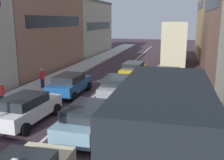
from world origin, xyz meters
name	(u,v)px	position (x,y,z in m)	size (l,w,h in m)	color
sidewalk_left	(67,74)	(-6.70, 20.00, 0.07)	(2.60, 64.00, 0.14)	#BBBBBB
lane_stripe_left	(116,77)	(-1.70, 20.00, 0.01)	(0.16, 60.00, 0.01)	silver
lane_stripe_right	(152,79)	(1.70, 20.00, 0.01)	(0.16, 60.00, 0.01)	silver
building_row_left	(16,20)	(-12.00, 19.89, 5.23)	(7.20, 43.90, 12.57)	#B2ADA3
removalist_box_truck	(165,128)	(3.70, 4.43, 1.97)	(2.76, 7.72, 3.58)	#A51E1E
sedan_centre_lane_second	(88,118)	(0.03, 7.41, 0.80)	(2.15, 4.34, 1.49)	#759EB7
wagon_left_lane_second	(26,108)	(-3.56, 7.94, 0.80)	(2.23, 4.38, 1.49)	silver
hatchback_centre_lane_third	(117,86)	(-0.09, 13.59, 0.80)	(2.22, 4.38, 1.49)	gray
sedan_left_lane_third	(70,84)	(-3.50, 13.41, 0.80)	(2.08, 4.31, 1.49)	#194C8C
coupe_centre_lane_fourth	(134,70)	(-0.02, 19.95, 0.80)	(2.22, 4.38, 1.49)	#B29319
sedan_right_lane_behind_truck	(169,100)	(3.59, 11.20, 0.80)	(2.11, 4.33, 1.49)	beige
wagon_right_lane_far	(169,77)	(3.27, 17.51, 0.80)	(2.17, 4.36, 1.49)	#19592D
bus_mid_queue_primary	(174,41)	(3.24, 28.58, 2.83)	(2.97, 10.55, 5.06)	#BFB793
pedestrian_near_kerb	(42,78)	(-6.12, 14.18, 0.95)	(0.34, 0.53, 1.66)	#262D47
pedestrian_mid_sidewalk	(1,93)	(-6.34, 9.59, 0.95)	(0.52, 0.34, 1.66)	#262D47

